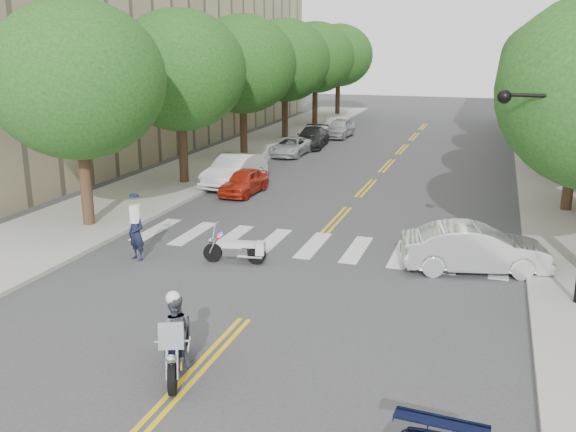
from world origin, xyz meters
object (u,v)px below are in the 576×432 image
at_px(motorcycle_police, 175,336).
at_px(convertible, 475,249).
at_px(motorcycle_parked, 240,249).
at_px(officer_standing, 136,234).

distance_m(motorcycle_police, convertible, 10.33).
distance_m(motorcycle_parked, officer_standing, 3.43).
height_order(motorcycle_police, officer_standing, motorcycle_police).
bearing_deg(motorcycle_parked, officer_standing, 92.45).
distance_m(motorcycle_police, officer_standing, 7.78).
xyz_separation_m(motorcycle_police, officer_standing, (-4.66, 6.23, 0.04)).
height_order(motorcycle_parked, convertible, convertible).
distance_m(motorcycle_police, motorcycle_parked, 7.07).
bearing_deg(motorcycle_parked, motorcycle_police, -178.70).
bearing_deg(motorcycle_police, officer_standing, -75.93).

